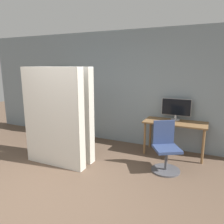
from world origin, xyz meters
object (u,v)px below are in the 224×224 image
Objects in this scene: monitor at (176,108)px; office_chair at (165,151)px; mattress_far at (65,114)px; mattress_near at (54,118)px; bookshelf at (59,105)px.

monitor is 1.16m from office_chair.
monitor is 2.37m from mattress_far.
mattress_near reaches higher than monitor.
monitor is 0.35× the size of bookshelf.
office_chair is 0.48× the size of mattress_near.
mattress_near reaches higher than office_chair.
mattress_near is at bearing -54.85° from bookshelf.
bookshelf is at bearing -179.98° from monitor.
office_chair is 0.48× the size of mattress_far.
monitor is 2.57m from mattress_near.
mattress_far is (0.00, 0.35, -0.00)m from mattress_near.
mattress_near is 0.35m from mattress_far.
bookshelf is (-3.14, -0.00, -0.17)m from monitor.
mattress_near reaches higher than bookshelf.
bookshelf is 0.96× the size of mattress_near.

